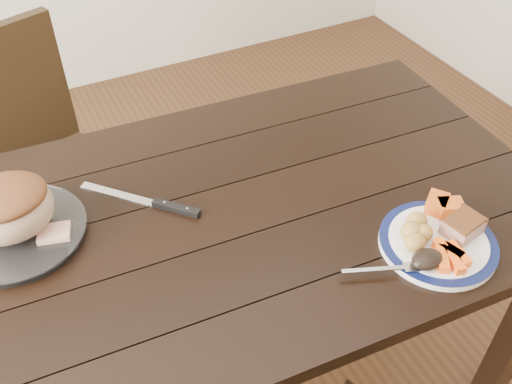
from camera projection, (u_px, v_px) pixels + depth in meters
name	position (u px, v px, depth m)	size (l,w,h in m)	color
ground	(231.00, 378.00, 1.85)	(4.00, 4.00, 0.00)	#472B16
dining_table	(224.00, 240.00, 1.41)	(1.65, 0.99, 0.75)	black
chair_far	(37.00, 157.00, 1.87)	(0.54, 0.55, 0.93)	black
dinner_plate	(438.00, 244.00, 1.26)	(0.26, 0.26, 0.02)	white
plate_rim	(438.00, 241.00, 1.26)	(0.26, 0.26, 0.02)	#0C133C
serving_platter	(17.00, 234.00, 1.29)	(0.30, 0.30, 0.02)	white
pork_slice	(462.00, 227.00, 1.26)	(0.08, 0.06, 0.04)	tan
roasted_potatoes	(416.00, 231.00, 1.25)	(0.09, 0.09, 0.04)	gold
carrot_batons	(450.00, 256.00, 1.21)	(0.08, 0.10, 0.02)	#FF5C15
pumpkin_wedges	(443.00, 206.00, 1.31)	(0.09, 0.09, 0.04)	orange
dark_mushroom	(427.00, 259.00, 1.19)	(0.07, 0.05, 0.03)	black
fork	(390.00, 269.00, 1.19)	(0.17, 0.08, 0.00)	silver
roast_joint	(8.00, 211.00, 1.24)	(0.20, 0.17, 0.13)	tan
cut_slice	(54.00, 234.00, 1.26)	(0.07, 0.06, 0.02)	tan
carving_knife	(161.00, 204.00, 1.36)	(0.23, 0.25, 0.01)	silver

